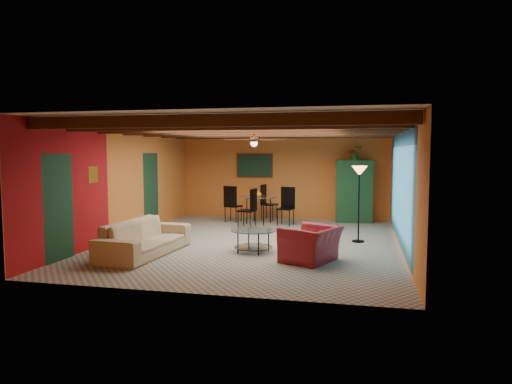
% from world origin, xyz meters
% --- Properties ---
extents(room, '(6.52, 8.01, 2.71)m').
position_xyz_m(room, '(0.00, 0.11, 2.36)').
color(room, gray).
rests_on(room, ground).
extents(sofa, '(1.10, 2.45, 0.70)m').
position_xyz_m(sofa, '(-1.87, -1.74, 0.35)').
color(sofa, tan).
rests_on(sofa, ground).
extents(armchair, '(1.25, 1.32, 0.68)m').
position_xyz_m(armchair, '(1.48, -1.60, 0.34)').
color(armchair, maroon).
rests_on(armchair, ground).
extents(coffee_table, '(1.15, 1.15, 0.48)m').
position_xyz_m(coffee_table, '(0.22, -1.02, 0.24)').
color(coffee_table, silver).
rests_on(coffee_table, ground).
extents(dining_table, '(2.46, 2.46, 1.09)m').
position_xyz_m(dining_table, '(-0.49, 2.75, 0.55)').
color(dining_table, silver).
rests_on(dining_table, ground).
extents(armoire, '(1.06, 0.60, 1.78)m').
position_xyz_m(armoire, '(2.20, 3.70, 0.89)').
color(armoire, maroon).
rests_on(armoire, ground).
extents(floor_lamp, '(0.40, 0.40, 1.77)m').
position_xyz_m(floor_lamp, '(2.35, 0.58, 0.89)').
color(floor_lamp, black).
rests_on(floor_lamp, ground).
extents(ceiling_fan, '(1.50, 1.50, 0.44)m').
position_xyz_m(ceiling_fan, '(0.00, 0.00, 2.36)').
color(ceiling_fan, '#472614').
rests_on(ceiling_fan, ceiling).
extents(painting, '(1.05, 0.03, 0.65)m').
position_xyz_m(painting, '(-0.90, 3.96, 1.65)').
color(painting, black).
rests_on(painting, wall_back).
extents(potted_plant, '(0.50, 0.46, 0.46)m').
position_xyz_m(potted_plant, '(2.20, 3.70, 2.01)').
color(potted_plant, '#26661E').
rests_on(potted_plant, armoire).
extents(vase, '(0.23, 0.23, 0.18)m').
position_xyz_m(vase, '(-0.49, 2.75, 1.18)').
color(vase, orange).
rests_on(vase, dining_table).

